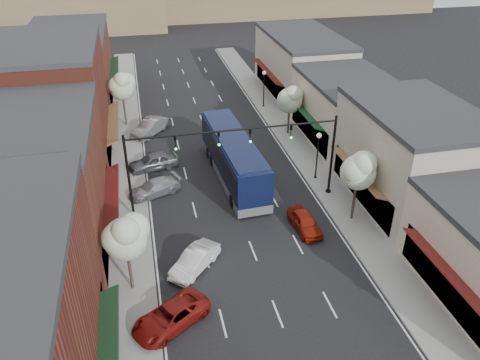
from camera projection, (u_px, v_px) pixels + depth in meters
ground at (260, 270)px, 31.05m from camera, size 160.00×160.00×0.00m
sidewalk_left at (127, 156)px, 44.98m from camera, size 2.80×73.00×0.15m
sidewalk_right at (293, 139)px, 48.16m from camera, size 2.80×73.00×0.15m
curb_left at (142, 154)px, 45.24m from camera, size 0.25×73.00×0.17m
curb_right at (280, 141)px, 47.89m from camera, size 0.25×73.00×0.17m
bldg_left_midnear at (32, 188)px, 31.04m from camera, size 10.14×14.10×9.40m
bldg_left_midfar at (54, 103)px, 42.43m from camera, size 10.14×14.10×10.90m
bldg_left_far at (71, 66)px, 56.52m from camera, size 10.14×18.10×8.40m
bldg_right_midnear at (410, 156)px, 36.71m from camera, size 9.14×12.10×7.90m
bldg_right_midfar at (346, 109)px, 47.18m from camera, size 9.14×12.10×6.40m
bldg_right_far at (301, 64)px, 58.70m from camera, size 9.14×16.10×7.40m
hill_near at (31, 7)px, 89.88m from camera, size 50.00×20.00×8.00m
signal_mast_right at (305, 147)px, 36.50m from camera, size 8.22×0.46×7.00m
signal_mast_left at (160, 162)px, 34.37m from camera, size 8.22×0.46×7.00m
tree_right_near at (359, 169)px, 33.69m from camera, size 2.85×2.65×5.95m
tree_right_far at (290, 98)px, 47.38m from camera, size 2.85×2.65×5.43m
tree_left_near at (126, 236)px, 27.30m from camera, size 2.85×2.65×5.69m
tree_left_far at (122, 85)px, 48.97m from camera, size 2.85×2.65×6.13m
lamp_post_near at (318, 148)px, 39.83m from camera, size 0.44×0.44×4.44m
lamp_post_far at (264, 83)px, 54.55m from camera, size 0.44×0.44×4.44m
coach_bus at (233, 157)px, 40.50m from camera, size 3.57×13.19×3.99m
red_hatchback at (305, 222)px, 34.58m from camera, size 1.90×4.02×1.33m
parked_car_a at (171, 316)px, 26.66m from camera, size 5.12×4.36×1.30m
parked_car_b at (195, 260)px, 30.80m from camera, size 3.90×4.01×1.37m
parked_car_c at (154, 188)px, 38.80m from camera, size 4.77×3.33×1.28m
parked_car_d at (153, 161)px, 42.56m from camera, size 4.76×2.75×1.52m
parked_car_e at (150, 127)px, 49.05m from camera, size 4.32×4.80×1.59m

